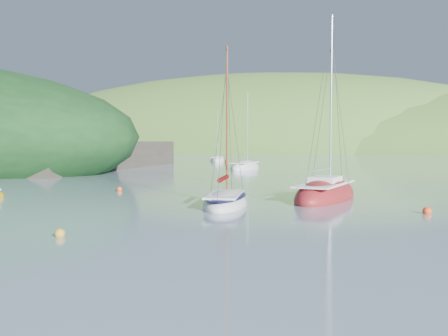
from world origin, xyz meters
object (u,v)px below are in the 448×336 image
at_px(sloop_red, 326,196).
at_px(distant_sloop_a, 245,168).
at_px(daysailer_white, 225,202).
at_px(distant_sloop_c, 217,161).

bearing_deg(sloop_red, distant_sloop_a, 123.56).
xyz_separation_m(daysailer_white, distant_sloop_c, (-25.29, 53.18, -0.05)).
relative_size(sloop_red, distant_sloop_c, 1.26).
bearing_deg(distant_sloop_a, distant_sloop_c, 122.01).
height_order(daysailer_white, distant_sloop_c, distant_sloop_c).
xyz_separation_m(sloop_red, distant_sloop_a, (-16.53, 28.02, -0.05)).
distance_m(distant_sloop_a, distant_sloop_c, 23.80).
relative_size(daysailer_white, distant_sloop_c, 0.97).
relative_size(distant_sloop_a, distant_sloop_c, 1.08).
xyz_separation_m(daysailer_white, sloop_red, (4.35, 5.29, 0.01)).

